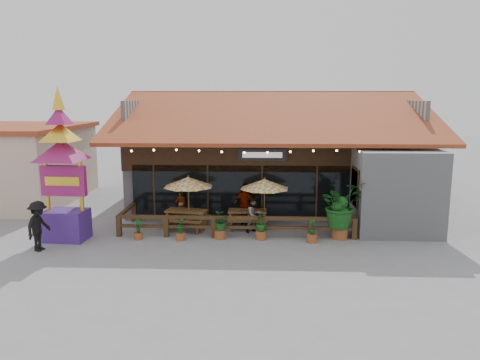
{
  "coord_description": "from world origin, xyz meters",
  "views": [
    {
      "loc": [
        -0.63,
        -19.22,
        5.84
      ],
      "look_at": [
        -1.5,
        1.5,
        2.08
      ],
      "focal_mm": 35.0,
      "sensor_mm": 36.0,
      "label": 1
    }
  ],
  "objects_px": {
    "picnic_table_left": "(187,216)",
    "pedestrian": "(38,226)",
    "umbrella_left": "(188,182)",
    "umbrella_right": "(264,184)",
    "thai_sign_tower": "(62,154)",
    "picnic_table_right": "(247,216)",
    "tropical_plant": "(341,206)"
  },
  "relations": [
    {
      "from": "umbrella_left",
      "to": "picnic_table_right",
      "type": "bearing_deg",
      "value": 2.21
    },
    {
      "from": "picnic_table_left",
      "to": "tropical_plant",
      "type": "xyz_separation_m",
      "value": [
        6.54,
        -1.16,
        0.8
      ]
    },
    {
      "from": "picnic_table_left",
      "to": "pedestrian",
      "type": "height_order",
      "value": "pedestrian"
    },
    {
      "from": "tropical_plant",
      "to": "thai_sign_tower",
      "type": "bearing_deg",
      "value": -176.95
    },
    {
      "from": "umbrella_right",
      "to": "picnic_table_right",
      "type": "xyz_separation_m",
      "value": [
        -0.75,
        0.14,
        -1.48
      ]
    },
    {
      "from": "umbrella_left",
      "to": "picnic_table_right",
      "type": "relative_size",
      "value": 1.73
    },
    {
      "from": "pedestrian",
      "to": "thai_sign_tower",
      "type": "bearing_deg",
      "value": -10.18
    },
    {
      "from": "pedestrian",
      "to": "tropical_plant",
      "type": "bearing_deg",
      "value": -71.59
    },
    {
      "from": "picnic_table_right",
      "to": "tropical_plant",
      "type": "relative_size",
      "value": 0.71
    },
    {
      "from": "picnic_table_left",
      "to": "umbrella_right",
      "type": "bearing_deg",
      "value": 1.86
    },
    {
      "from": "umbrella_left",
      "to": "umbrella_right",
      "type": "distance_m",
      "value": 3.35
    },
    {
      "from": "picnic_table_left",
      "to": "tropical_plant",
      "type": "relative_size",
      "value": 0.85
    },
    {
      "from": "picnic_table_right",
      "to": "tropical_plant",
      "type": "distance_m",
      "value": 4.2
    },
    {
      "from": "umbrella_left",
      "to": "thai_sign_tower",
      "type": "height_order",
      "value": "thai_sign_tower"
    },
    {
      "from": "umbrella_left",
      "to": "picnic_table_left",
      "type": "distance_m",
      "value": 1.51
    },
    {
      "from": "thai_sign_tower",
      "to": "umbrella_left",
      "type": "bearing_deg",
      "value": 21.93
    },
    {
      "from": "picnic_table_right",
      "to": "umbrella_left",
      "type": "bearing_deg",
      "value": -177.79
    },
    {
      "from": "thai_sign_tower",
      "to": "tropical_plant",
      "type": "bearing_deg",
      "value": 3.05
    },
    {
      "from": "umbrella_right",
      "to": "picnic_table_left",
      "type": "relative_size",
      "value": 1.34
    },
    {
      "from": "umbrella_left",
      "to": "pedestrian",
      "type": "xyz_separation_m",
      "value": [
        -5.24,
        -3.32,
        -1.12
      ]
    },
    {
      "from": "picnic_table_left",
      "to": "thai_sign_tower",
      "type": "xyz_separation_m",
      "value": [
        -4.68,
        -1.76,
        2.94
      ]
    },
    {
      "from": "umbrella_left",
      "to": "tropical_plant",
      "type": "height_order",
      "value": "tropical_plant"
    },
    {
      "from": "picnic_table_left",
      "to": "picnic_table_right",
      "type": "xyz_separation_m",
      "value": [
        2.68,
        0.26,
        -0.03
      ]
    },
    {
      "from": "umbrella_right",
      "to": "thai_sign_tower",
      "type": "relative_size",
      "value": 0.41
    },
    {
      "from": "umbrella_right",
      "to": "umbrella_left",
      "type": "bearing_deg",
      "value": 179.26
    },
    {
      "from": "tropical_plant",
      "to": "picnic_table_left",
      "type": "bearing_deg",
      "value": 169.92
    },
    {
      "from": "picnic_table_right",
      "to": "pedestrian",
      "type": "bearing_deg",
      "value": -156.42
    },
    {
      "from": "umbrella_left",
      "to": "thai_sign_tower",
      "type": "relative_size",
      "value": 0.44
    },
    {
      "from": "umbrella_right",
      "to": "pedestrian",
      "type": "bearing_deg",
      "value": -159.11
    },
    {
      "from": "picnic_table_left",
      "to": "pedestrian",
      "type": "distance_m",
      "value": 6.07
    },
    {
      "from": "umbrella_left",
      "to": "tropical_plant",
      "type": "relative_size",
      "value": 1.23
    },
    {
      "from": "picnic_table_left",
      "to": "thai_sign_tower",
      "type": "relative_size",
      "value": 0.31
    }
  ]
}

